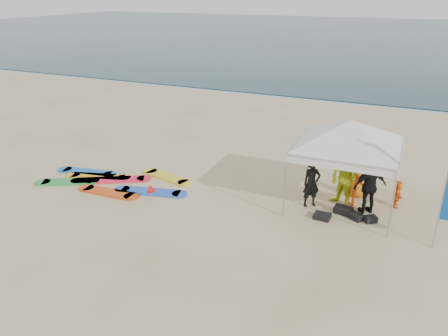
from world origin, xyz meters
TOP-DOWN VIEW (x-y plane):
  - ground at (0.00, 0.00)m, footprint 120.00×120.00m
  - ocean at (0.00, 60.00)m, footprint 160.00×84.00m
  - shoreline_foam at (0.00, 18.20)m, footprint 160.00×1.20m
  - person_black_a at (3.54, 3.43)m, footprint 0.69×0.65m
  - person_yellow at (4.48, 3.81)m, footprint 1.19×1.13m
  - person_orange_a at (4.74, 4.07)m, footprint 1.04×0.63m
  - person_black_b at (5.30, 3.68)m, footprint 1.14×0.98m
  - person_orange_b at (4.82, 4.77)m, footprint 0.86×0.64m
  - person_seated at (6.13, 4.48)m, footprint 0.32×0.86m
  - canopy_tent at (4.48, 3.93)m, footprint 4.40×4.40m
  - marker_pennant at (-1.23, 1.47)m, footprint 0.28×0.28m
  - gear_pile at (4.71, 3.07)m, footprint 1.88×1.05m
  - surfboard_spread at (-3.55, 2.35)m, footprint 5.29×2.97m

SIDE VIEW (x-z plane):
  - ground at x=0.00m, z-range 0.00..0.00m
  - shoreline_foam at x=0.00m, z-range 0.00..0.01m
  - surfboard_spread at x=-3.55m, z-range 0.00..0.07m
  - ocean at x=0.00m, z-range 0.00..0.08m
  - gear_pile at x=4.71m, z-range -0.01..0.21m
  - person_seated at x=6.13m, z-range 0.00..0.91m
  - marker_pennant at x=-1.23m, z-range 0.18..0.81m
  - person_orange_a at x=4.74m, z-range 0.00..1.56m
  - person_orange_b at x=4.82m, z-range 0.00..1.59m
  - person_black_a at x=3.54m, z-range 0.00..1.59m
  - person_black_b at x=5.30m, z-range 0.00..1.83m
  - person_yellow at x=4.48m, z-range 0.00..1.94m
  - canopy_tent at x=4.48m, z-range 1.23..4.55m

